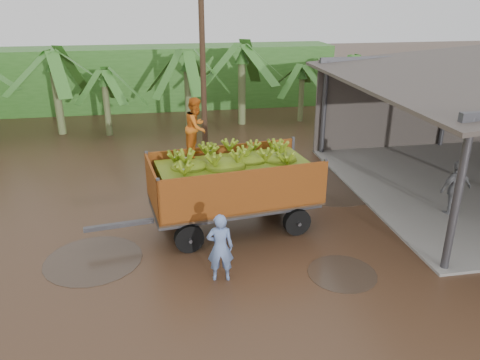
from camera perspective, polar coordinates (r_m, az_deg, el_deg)
name	(u,v)px	position (r m, az deg, el deg)	size (l,w,h in m)	color
ground	(219,221)	(14.56, -2.56, -5.04)	(100.00, 100.00, 0.00)	black
hedge_north	(150,78)	(29.26, -10.94, 12.16)	(22.00, 3.00, 3.60)	#2D661E
banana_trailer	(233,182)	(13.62, -0.85, -0.21)	(6.80, 2.96, 3.91)	#B75B1A
man_blue	(220,247)	(11.38, -2.43, -8.22)	(0.65, 0.42, 1.77)	#6681BB
man_grey	(456,189)	(16.01, 24.79, -0.96)	(1.08, 0.45, 1.84)	slate
utility_pole	(203,60)	(20.33, -4.57, 14.38)	(1.20, 0.24, 7.76)	#47301E
banana_plants	(71,114)	(20.65, -19.86, 7.62)	(23.96, 20.74, 4.34)	#2D661E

